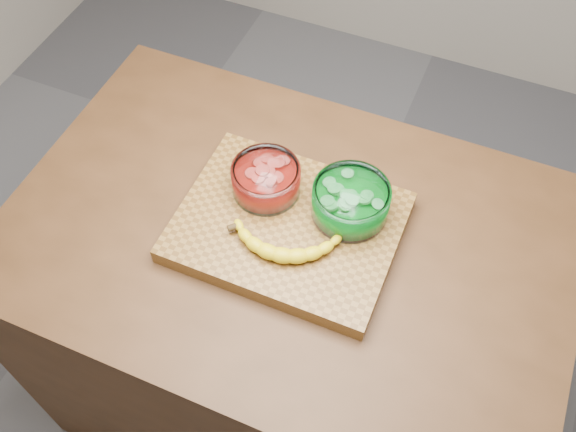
% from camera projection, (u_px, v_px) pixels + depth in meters
% --- Properties ---
extents(ground, '(3.50, 3.50, 0.00)m').
position_uv_depth(ground, '(288.00, 387.00, 2.08)').
color(ground, '#5E5E63').
rests_on(ground, ground).
extents(counter, '(1.20, 0.80, 0.90)m').
position_uv_depth(counter, '(288.00, 326.00, 1.72)').
color(counter, '#462A15').
rests_on(counter, ground).
extents(cutting_board, '(0.45, 0.35, 0.04)m').
position_uv_depth(cutting_board, '(288.00, 227.00, 1.33)').
color(cutting_board, brown).
rests_on(cutting_board, counter).
extents(bowl_red, '(0.14, 0.14, 0.07)m').
position_uv_depth(bowl_red, '(266.00, 180.00, 1.34)').
color(bowl_red, white).
rests_on(bowl_red, cutting_board).
extents(bowl_green, '(0.16, 0.16, 0.07)m').
position_uv_depth(bowl_green, '(351.00, 202.00, 1.30)').
color(bowl_green, white).
rests_on(bowl_green, cutting_board).
extents(banana, '(0.25, 0.13, 0.04)m').
position_uv_depth(banana, '(284.00, 239.00, 1.27)').
color(banana, gold).
rests_on(banana, cutting_board).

